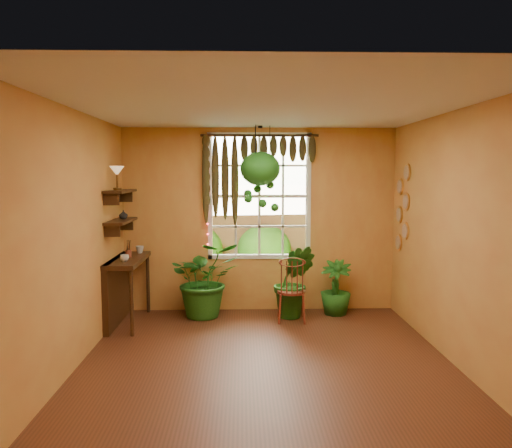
{
  "coord_description": "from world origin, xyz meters",
  "views": [
    {
      "loc": [
        -0.26,
        -5.08,
        2.02
      ],
      "look_at": [
        -0.08,
        1.15,
        1.4
      ],
      "focal_mm": 35.0,
      "sensor_mm": 36.0,
      "label": 1
    }
  ],
  "objects_px": {
    "potted_plant_mid": "(294,281)",
    "hanging_basket": "(260,175)",
    "counter_ledge": "(120,283)",
    "windsor_chair": "(291,300)",
    "potted_plant_left": "(205,279)"
  },
  "relations": [
    {
      "from": "potted_plant_mid",
      "to": "hanging_basket",
      "type": "xyz_separation_m",
      "value": [
        -0.47,
        0.15,
        1.5
      ]
    },
    {
      "from": "counter_ledge",
      "to": "windsor_chair",
      "type": "distance_m",
      "value": 2.34
    },
    {
      "from": "windsor_chair",
      "to": "potted_plant_left",
      "type": "xyz_separation_m",
      "value": [
        -1.2,
        0.27,
        0.24
      ]
    },
    {
      "from": "potted_plant_left",
      "to": "potted_plant_mid",
      "type": "xyz_separation_m",
      "value": [
        1.25,
        -0.09,
        -0.02
      ]
    },
    {
      "from": "counter_ledge",
      "to": "potted_plant_mid",
      "type": "distance_m",
      "value": 2.39
    },
    {
      "from": "counter_ledge",
      "to": "hanging_basket",
      "type": "relative_size",
      "value": 0.98
    },
    {
      "from": "potted_plant_left",
      "to": "potted_plant_mid",
      "type": "bearing_deg",
      "value": -4.28
    },
    {
      "from": "hanging_basket",
      "to": "windsor_chair",
      "type": "bearing_deg",
      "value": -37.5
    },
    {
      "from": "counter_ledge",
      "to": "potted_plant_left",
      "type": "xyz_separation_m",
      "value": [
        1.13,
        0.3,
        -0.01
      ]
    },
    {
      "from": "windsor_chair",
      "to": "hanging_basket",
      "type": "relative_size",
      "value": 0.86
    },
    {
      "from": "potted_plant_left",
      "to": "hanging_basket",
      "type": "bearing_deg",
      "value": 3.93
    },
    {
      "from": "counter_ledge",
      "to": "potted_plant_left",
      "type": "height_order",
      "value": "potted_plant_left"
    },
    {
      "from": "potted_plant_left",
      "to": "windsor_chair",
      "type": "bearing_deg",
      "value": -12.61
    },
    {
      "from": "windsor_chair",
      "to": "potted_plant_mid",
      "type": "bearing_deg",
      "value": 77.47
    },
    {
      "from": "potted_plant_mid",
      "to": "counter_ledge",
      "type": "bearing_deg",
      "value": -175.08
    }
  ]
}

